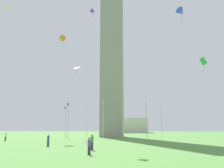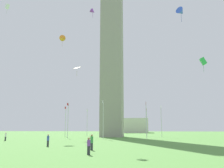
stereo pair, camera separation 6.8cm
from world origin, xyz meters
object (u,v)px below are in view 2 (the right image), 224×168
(kite_yellow_diamond, at_px, (77,68))
(distant_building, at_px, (134,126))
(obelisk_monument, at_px, (112,42))
(kite_blue_delta, at_px, (181,12))
(kite_purple_delta, at_px, (93,11))
(flagpole_e, at_px, (161,120))
(flagpole_se, at_px, (147,121))
(person_white_shirt, at_px, (6,137))
(flagpole_ne, at_px, (146,118))
(flagpole_w, at_px, (65,120))
(kite_orange_delta, at_px, (62,38))
(flagpole_s, at_px, (118,121))
(flagpole_n, at_px, (103,118))
(person_purple_shirt, at_px, (89,146))
(kite_green_box, at_px, (203,61))
(flagpole_nw, at_px, (68,119))
(kite_white_box, at_px, (7,6))
(person_green_shirt, at_px, (92,142))
(person_blue_shirt, at_px, (48,140))

(kite_yellow_diamond, height_order, distant_building, kite_yellow_diamond)
(obelisk_monument, bearing_deg, kite_blue_delta, 32.99)
(kite_purple_delta, bearing_deg, kite_yellow_diamond, -155.61)
(flagpole_e, bearing_deg, obelisk_monument, -90.22)
(flagpole_e, relative_size, flagpole_se, 1.00)
(flagpole_e, height_order, person_white_shirt, flagpole_e)
(flagpole_ne, xyz_separation_m, flagpole_w, (-9.95, -24.03, 0.00))
(kite_orange_delta, xyz_separation_m, distant_building, (-84.78, 12.31, -20.54))
(obelisk_monument, relative_size, distant_building, 2.75)
(flagpole_ne, bearing_deg, flagpole_s, -157.50)
(flagpole_n, bearing_deg, flagpole_w, -135.00)
(flagpole_ne, distance_m, person_purple_shirt, 37.60)
(kite_purple_delta, xyz_separation_m, kite_green_box, (-8.72, 20.92, -7.97))
(kite_orange_delta, xyz_separation_m, kite_yellow_diamond, (-4.52, 2.57, -6.61))
(kite_orange_delta, bearing_deg, flagpole_e, 123.06)
(flagpole_nw, xyz_separation_m, person_purple_shirt, (37.01, 14.68, -4.09))
(flagpole_nw, bearing_deg, kite_white_box, -39.17)
(flagpole_w, bearing_deg, person_purple_shirt, 21.82)
(person_white_shirt, bearing_deg, flagpole_nw, -3.56)
(person_green_shirt, xyz_separation_m, kite_green_box, (-21.49, 17.77, 14.88))
(flagpole_e, bearing_deg, flagpole_ne, -22.50)
(kite_orange_delta, bearing_deg, flagpole_s, 161.30)
(kite_yellow_diamond, xyz_separation_m, kite_green_box, (9.56, 29.21, -2.08))
(kite_purple_delta, bearing_deg, distant_building, 179.15)
(kite_green_box, bearing_deg, kite_white_box, -86.73)
(kite_white_box, bearing_deg, flagpole_n, 113.71)
(flagpole_nw, xyz_separation_m, kite_orange_delta, (5.77, -0.13, 19.56))
(kite_yellow_diamond, bearing_deg, flagpole_se, 140.44)
(flagpole_w, xyz_separation_m, person_purple_shirt, (46.96, 18.81, -4.09))
(obelisk_monument, distance_m, kite_purple_delta, 29.93)
(person_blue_shirt, relative_size, kite_orange_delta, 0.54)
(flagpole_ne, bearing_deg, person_green_shirt, -10.58)
(person_white_shirt, xyz_separation_m, person_blue_shirt, (13.42, 14.68, 0.03))
(flagpole_e, height_order, kite_white_box, kite_white_box)
(kite_blue_delta, relative_size, kite_yellow_diamond, 1.16)
(flagpole_nw, relative_size, kite_green_box, 2.95)
(person_purple_shirt, xyz_separation_m, person_blue_shirt, (-9.38, -8.06, 0.03))
(flagpole_se, bearing_deg, person_white_shirt, -39.34)
(flagpole_nw, height_order, person_green_shirt, flagpole_nw)
(kite_blue_delta, height_order, kite_orange_delta, kite_orange_delta)
(person_white_shirt, xyz_separation_m, person_green_shirt, (18.09, 21.93, 0.08))
(kite_orange_delta, height_order, kite_green_box, kite_orange_delta)
(kite_blue_delta, bearing_deg, person_white_shirt, -93.37)
(person_purple_shirt, xyz_separation_m, distant_building, (-116.02, -2.51, 3.11))
(person_blue_shirt, distance_m, kite_purple_delta, 24.63)
(obelisk_monument, bearing_deg, flagpole_se, 134.84)
(flagpole_n, distance_m, kite_blue_delta, 28.41)
(flagpole_s, relative_size, kite_yellow_diamond, 3.59)
(kite_white_box, relative_size, kite_purple_delta, 1.29)
(flagpole_n, xyz_separation_m, distant_building, (-83.13, 2.22, -0.98))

